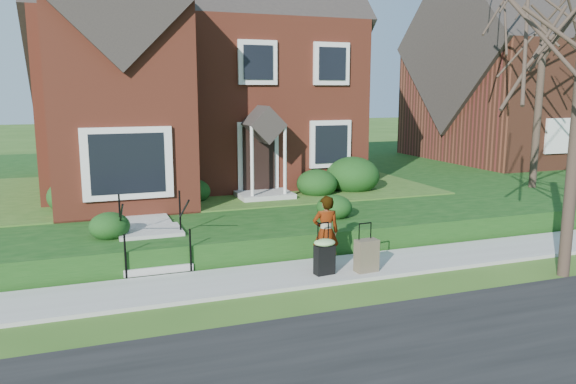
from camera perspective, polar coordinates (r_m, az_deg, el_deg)
name	(u,v)px	position (r m, az deg, el deg)	size (l,w,h in m)	color
ground	(288,277)	(11.67, 0.04, -8.64)	(120.00, 120.00, 0.00)	#2D5119
sidewalk	(288,275)	(11.65, 0.04, -8.45)	(60.00, 1.60, 0.08)	#9E9B93
terrace	(289,177)	(22.91, 0.09, 1.54)	(44.00, 20.00, 0.60)	#0F380F
walkway	(139,208)	(15.74, -14.93, -1.63)	(1.20, 6.00, 0.06)	#9E9B93
main_house	(188,47)	(20.35, -10.16, 14.29)	(10.40, 10.20, 9.40)	brown
neighbour_house	(529,59)	(29.16, 23.32, 12.34)	(9.40, 8.00, 9.20)	brown
front_steps	(153,243)	(12.72, -13.57, -5.09)	(1.40, 2.02, 1.50)	#9E9B93
foundation_shrubs	(261,183)	(16.51, -2.74, 0.94)	(9.96, 4.79, 1.22)	black
woman	(326,232)	(11.84, 3.86, -4.06)	(0.57, 0.37, 1.55)	#999999
suitcase_black	(325,254)	(11.50, 3.73, -6.35)	(0.48, 0.41, 1.07)	black
suitcase_olive	(366,255)	(11.78, 7.98, -6.40)	(0.49, 0.30, 1.02)	brown
tree_gap	(546,6)	(20.34, 24.76, 16.80)	(5.82, 5.82, 8.31)	#45362A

